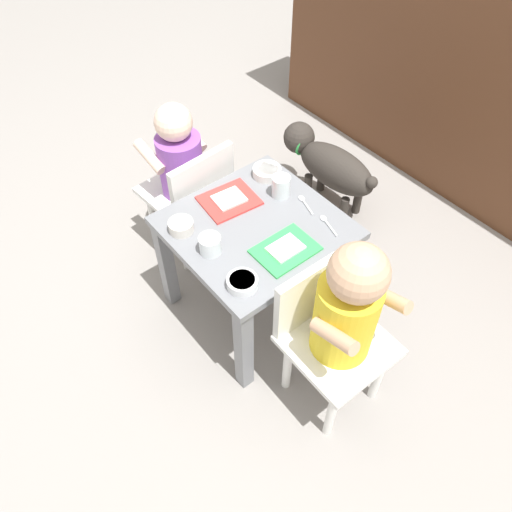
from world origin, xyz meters
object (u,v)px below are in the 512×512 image
at_px(dog, 328,163).
at_px(food_tray_left, 229,200).
at_px(veggie_bowl_near, 242,282).
at_px(spoon_by_right_tray, 305,203).
at_px(water_cup_left, 281,188).
at_px(dining_table, 256,243).
at_px(food_tray_right, 285,250).
at_px(seated_child_left, 183,166).
at_px(veggie_bowl_far, 267,172).
at_px(seated_child_right, 344,312).
at_px(cereal_bowl_right_side, 181,226).
at_px(spoon_by_left_tray, 327,223).
at_px(water_cup_right, 211,246).

distance_m(dog, food_tray_left, 0.65).
relative_size(veggie_bowl_near, spoon_by_right_tray, 0.90).
bearing_deg(dog, water_cup_left, -65.88).
height_order(dining_table, food_tray_right, food_tray_right).
relative_size(seated_child_left, food_tray_right, 3.48).
xyz_separation_m(seated_child_left, water_cup_left, (0.35, 0.16, 0.05)).
bearing_deg(veggie_bowl_far, seated_child_right, -20.18).
xyz_separation_m(dog, veggie_bowl_near, (0.42, -0.78, 0.23)).
height_order(dining_table, food_tray_left, food_tray_left).
relative_size(seated_child_left, food_tray_left, 3.36).
relative_size(food_tray_right, veggie_bowl_far, 1.89).
height_order(veggie_bowl_far, spoon_by_right_tray, veggie_bowl_far).
xyz_separation_m(dining_table, food_tray_right, (0.14, -0.00, 0.09)).
distance_m(cereal_bowl_right_side, veggie_bowl_far, 0.38).
height_order(seated_child_right, spoon_by_left_tray, seated_child_right).
bearing_deg(food_tray_right, water_cup_left, 142.19).
relative_size(seated_child_right, water_cup_right, 10.40).
distance_m(food_tray_right, veggie_bowl_near, 0.18).
height_order(spoon_by_left_tray, spoon_by_right_tray, same).
relative_size(dining_table, spoon_by_right_tray, 5.18).
bearing_deg(cereal_bowl_right_side, spoon_by_right_tray, 68.41).
bearing_deg(veggie_bowl_near, seated_child_right, 31.14).
height_order(dining_table, spoon_by_left_tray, spoon_by_left_tray).
height_order(water_cup_right, spoon_by_left_tray, water_cup_right).
bearing_deg(water_cup_right, dining_table, 91.24).
distance_m(seated_child_left, food_tray_right, 0.55).
height_order(seated_child_right, food_tray_left, seated_child_right).
xyz_separation_m(seated_child_left, dog, (0.15, 0.60, -0.19)).
bearing_deg(seated_child_right, veggie_bowl_near, -148.86).
bearing_deg(seated_child_left, veggie_bowl_far, 37.27).
relative_size(seated_child_left, dog, 1.30).
xyz_separation_m(food_tray_left, veggie_bowl_far, (-0.02, 0.18, 0.01)).
bearing_deg(dog, food_tray_left, -78.83).
distance_m(dining_table, veggie_bowl_far, 0.26).
xyz_separation_m(seated_child_left, veggie_bowl_near, (0.57, -0.18, 0.04)).
height_order(food_tray_left, spoon_by_right_tray, food_tray_left).
height_order(seated_child_right, veggie_bowl_near, seated_child_right).
distance_m(dog, spoon_by_left_tray, 0.62).
bearing_deg(water_cup_right, seated_child_left, 157.85).
distance_m(dining_table, dog, 0.67).
bearing_deg(seated_child_left, veggie_bowl_near, -17.03).
distance_m(water_cup_left, spoon_by_right_tray, 0.09).
xyz_separation_m(spoon_by_left_tray, spoon_by_right_tray, (-0.11, 0.01, 0.00)).
xyz_separation_m(seated_child_right, water_cup_right, (-0.41, -0.14, 0.01)).
distance_m(seated_child_left, veggie_bowl_near, 0.60).
bearing_deg(dining_table, food_tray_left, -179.16).
xyz_separation_m(seated_child_right, spoon_by_left_tray, (-0.28, 0.21, -0.01)).
bearing_deg(spoon_by_left_tray, water_cup_right, -110.78).
relative_size(dining_table, water_cup_right, 7.66).
distance_m(seated_child_right, veggie_bowl_far, 0.61).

